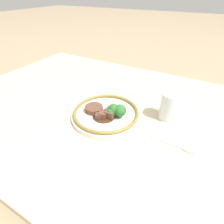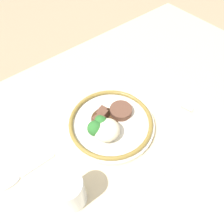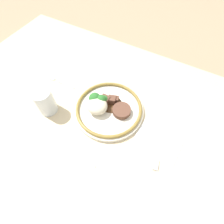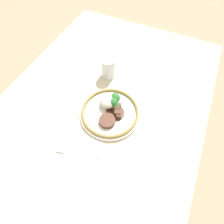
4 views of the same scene
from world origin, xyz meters
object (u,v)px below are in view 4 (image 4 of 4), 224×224
juice_glass (108,69)px  spoon (138,72)px  fork (73,153)px  knife (76,91)px  plate (110,110)px

juice_glass → spoon: (0.08, -0.13, -0.04)m
juice_glass → spoon: juice_glass is taller
fork → juice_glass: bearing=-95.5°
fork → knife: fork is taller
fork → knife: 0.30m
plate → fork: plate is taller
knife → spoon: size_ratio=1.44×
fork → spoon: 0.51m
plate → knife: plate is taller
juice_glass → fork: juice_glass is taller
juice_glass → spoon: 0.16m
knife → plate: bearing=-100.5°
plate → knife: (0.04, 0.20, -0.02)m
plate → juice_glass: 0.22m
plate → fork: size_ratio=1.50×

